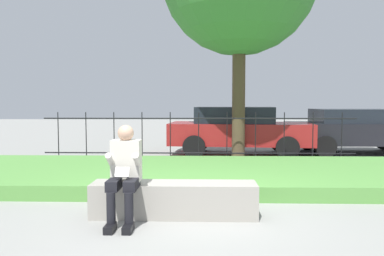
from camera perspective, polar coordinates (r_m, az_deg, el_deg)
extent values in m
plane|color=gray|center=(5.27, 0.51, -13.33)|extent=(60.00, 60.00, 0.00)
cube|color=gray|center=(5.22, -2.75, -10.84)|extent=(2.25, 0.47, 0.47)
cube|color=slate|center=(5.27, -2.74, -12.87)|extent=(2.16, 0.43, 0.08)
cube|color=black|center=(4.78, -12.38, -14.67)|extent=(0.11, 0.26, 0.09)
cylinder|color=black|center=(4.77, -12.25, -11.78)|extent=(0.11, 0.11, 0.38)
cube|color=black|center=(4.91, -11.70, -8.34)|extent=(0.15, 0.42, 0.13)
cube|color=black|center=(4.73, -9.71, -14.82)|extent=(0.11, 0.26, 0.09)
cylinder|color=black|center=(4.72, -9.59, -11.91)|extent=(0.11, 0.11, 0.38)
cube|color=black|center=(4.86, -9.14, -8.42)|extent=(0.15, 0.42, 0.13)
cube|color=beige|center=(5.04, -9.97, -4.87)|extent=(0.38, 0.24, 0.54)
sphere|color=tan|center=(4.97, -10.06, -0.75)|extent=(0.21, 0.21, 0.21)
cylinder|color=beige|center=(4.92, -12.30, -4.88)|extent=(0.08, 0.29, 0.24)
cylinder|color=beige|center=(4.85, -8.36, -4.96)|extent=(0.08, 0.29, 0.24)
cube|color=beige|center=(4.80, -10.57, -6.64)|extent=(0.18, 0.09, 0.13)
cube|color=#569342|center=(7.58, 0.85, -7.03)|extent=(10.01, 3.42, 0.25)
cylinder|color=black|center=(9.65, 1.00, -3.84)|extent=(8.01, 0.03, 0.03)
cylinder|color=black|center=(9.57, 1.01, 1.47)|extent=(8.01, 0.03, 0.03)
cylinder|color=black|center=(10.30, -19.69, -1.37)|extent=(0.02, 0.02, 1.32)
cylinder|color=black|center=(10.06, -15.82, -1.41)|extent=(0.02, 0.02, 1.32)
cylinder|color=black|center=(9.87, -11.79, -1.44)|extent=(0.02, 0.02, 1.32)
cylinder|color=black|center=(9.73, -7.61, -1.47)|extent=(0.02, 0.02, 1.32)
cylinder|color=black|center=(9.64, -3.33, -1.49)|extent=(0.02, 0.02, 1.32)
cylinder|color=black|center=(9.60, 1.01, -1.51)|extent=(0.02, 0.02, 1.32)
cylinder|color=black|center=(9.62, 5.35, -1.51)|extent=(0.02, 0.02, 1.32)
cylinder|color=black|center=(9.70, 9.65, -1.51)|extent=(0.02, 0.02, 1.32)
cylinder|color=black|center=(9.83, 13.85, -1.50)|extent=(0.02, 0.02, 1.32)
cylinder|color=black|center=(10.01, 17.93, -1.48)|extent=(0.02, 0.02, 1.32)
cylinder|color=black|center=(10.24, 21.84, -1.45)|extent=(0.02, 0.02, 1.32)
cube|color=maroon|center=(11.29, 7.29, -0.82)|extent=(4.28, 2.07, 0.63)
cube|color=black|center=(11.26, 6.47, 2.00)|extent=(2.40, 1.70, 0.48)
cylinder|color=black|center=(10.59, 14.34, -2.95)|extent=(0.66, 0.25, 0.65)
cylinder|color=black|center=(12.25, 13.25, -2.02)|extent=(0.66, 0.25, 0.65)
cylinder|color=black|center=(10.54, 0.33, -2.86)|extent=(0.66, 0.25, 0.65)
cylinder|color=black|center=(12.21, 1.17, -1.93)|extent=(0.66, 0.25, 0.65)
cube|color=black|center=(12.57, 23.91, -0.71)|extent=(4.16, 1.85, 0.64)
cube|color=black|center=(12.47, 23.28, 1.71)|extent=(2.30, 1.61, 0.42)
cylinder|color=black|center=(11.32, 19.63, -2.69)|extent=(0.62, 0.21, 0.62)
cylinder|color=black|center=(12.98, 17.13, -1.82)|extent=(0.62, 0.21, 0.62)
cylinder|color=#4C3D28|center=(10.16, 7.12, 5.63)|extent=(0.35, 0.35, 3.75)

